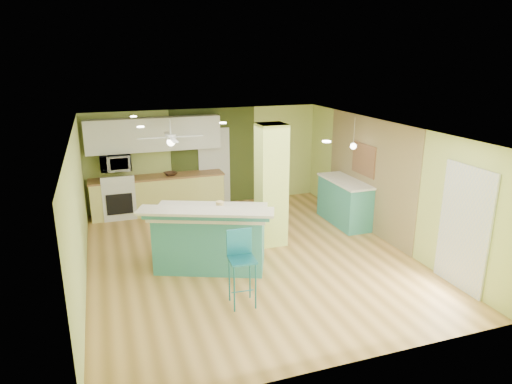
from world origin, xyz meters
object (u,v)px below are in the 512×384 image
Objects in this scene: peninsula at (210,237)px; side_counter at (345,201)px; bar_stool at (241,255)px; canister at (220,206)px; fruit_bowl at (171,174)px.

peninsula is 3.70m from side_counter.
canister is at bearing 92.00° from bar_stool.
bar_stool is 4.78m from fruit_bowl.
peninsula is 1.55× the size of side_counter.
canister is (0.03, 1.35, 0.37)m from bar_stool.
bar_stool is at bearing -61.97° from peninsula.
peninsula is 13.48× the size of canister.
fruit_bowl is (-3.68, 2.12, 0.46)m from side_counter.
bar_stool is (0.14, -1.44, 0.23)m from peninsula.
bar_stool is at bearing -86.04° from fruit_bowl.
fruit_bowl is 1.72× the size of canister.
canister is (0.17, -0.09, 0.60)m from peninsula.
bar_stool is at bearing -141.64° from side_counter.
peninsula is 2.07× the size of bar_stool.
canister reaches higher than peninsula.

